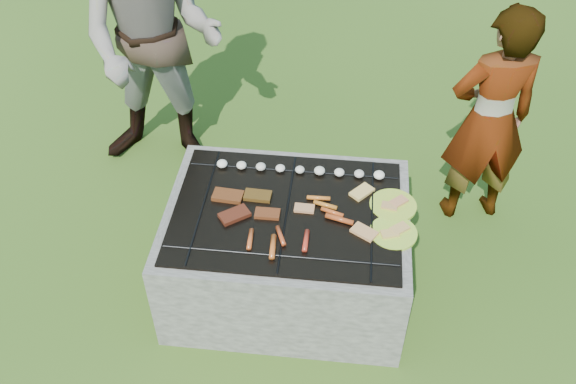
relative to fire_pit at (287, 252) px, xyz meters
name	(u,v)px	position (x,y,z in m)	size (l,w,h in m)	color
lawn	(287,284)	(0.00, 0.00, -0.28)	(60.00, 60.00, 0.00)	#254912
fire_pit	(287,252)	(0.00, 0.00, 0.00)	(1.30, 1.00, 0.62)	#A79F94
mushrooms	(301,170)	(0.05, 0.32, 0.35)	(0.95, 0.06, 0.04)	white
pork_slabs	(243,204)	(-0.24, 0.01, 0.34)	(0.38, 0.29, 0.02)	#95481B
sausages	(303,226)	(0.10, -0.12, 0.34)	(0.53, 0.47, 0.03)	orange
bread_on_grate	(350,211)	(0.33, 0.03, 0.34)	(0.45, 0.44, 0.02)	tan
plate_far	(393,205)	(0.56, 0.10, 0.33)	(0.33, 0.33, 0.03)	yellow
plate_near	(394,233)	(0.56, -0.10, 0.33)	(0.31, 0.31, 0.03)	#FBEE3C
cook	(490,120)	(1.12, 0.76, 0.45)	(0.54, 0.35, 1.47)	#A6998A
bystander	(153,41)	(-0.96, 1.07, 0.67)	(0.93, 0.72, 1.91)	gray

